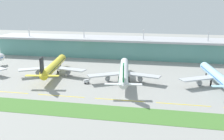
{
  "coord_description": "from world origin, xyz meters",
  "views": [
    {
      "loc": [
        20.99,
        -142.3,
        54.01
      ],
      "look_at": [
        -14.5,
        35.18,
        7.0
      ],
      "focal_mm": 44.37,
      "sensor_mm": 36.0,
      "label": 1
    }
  ],
  "objects_px": {
    "airliner_center": "(124,72)",
    "baggage_cart": "(86,81)",
    "airliner_far_middle": "(216,76)",
    "airliner_near_middle": "(54,66)"
  },
  "relations": [
    {
      "from": "airliner_near_middle",
      "to": "baggage_cart",
      "type": "height_order",
      "value": "airliner_near_middle"
    },
    {
      "from": "airliner_center",
      "to": "baggage_cart",
      "type": "xyz_separation_m",
      "value": [
        -23.32,
        -9.73,
        -5.19
      ]
    },
    {
      "from": "airliner_near_middle",
      "to": "baggage_cart",
      "type": "relative_size",
      "value": 16.65
    },
    {
      "from": "airliner_far_middle",
      "to": "baggage_cart",
      "type": "bearing_deg",
      "value": -171.56
    },
    {
      "from": "airliner_center",
      "to": "airliner_far_middle",
      "type": "xyz_separation_m",
      "value": [
        58.74,
        2.44,
        -0.01
      ]
    },
    {
      "from": "airliner_near_middle",
      "to": "airliner_far_middle",
      "type": "height_order",
      "value": "same"
    },
    {
      "from": "baggage_cart",
      "to": "airliner_center",
      "type": "bearing_deg",
      "value": 22.65
    },
    {
      "from": "airliner_center",
      "to": "airliner_far_middle",
      "type": "relative_size",
      "value": 1.17
    },
    {
      "from": "airliner_far_middle",
      "to": "airliner_near_middle",
      "type": "bearing_deg",
      "value": 178.41
    },
    {
      "from": "airliner_far_middle",
      "to": "baggage_cart",
      "type": "xyz_separation_m",
      "value": [
        -82.06,
        -12.17,
        -5.18
      ]
    }
  ]
}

